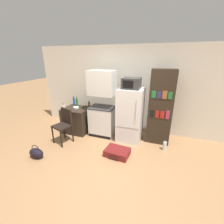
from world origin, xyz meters
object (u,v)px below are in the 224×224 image
bottle_milk_white (64,108)px  chair (64,122)px  microwave (131,83)px  bottle_amber_beer (89,104)px  suitcase_large_flat (117,152)px  side_table (77,120)px  refrigerator (130,115)px  bowl (76,108)px  handbag (36,153)px  bookshelf (161,108)px  bottle_blue_soda (74,101)px  water_bottle_front (165,146)px  kitchen_hutch (102,107)px  bottle_green_tall (77,103)px

bottle_milk_white → chair: bottle_milk_white is taller
microwave → bottle_amber_beer: 1.57m
chair → suitcase_large_flat: size_ratio=1.58×
side_table → bottle_milk_white: size_ratio=3.73×
refrigerator → bottle_milk_white: refrigerator is taller
bowl → handbag: bearing=-96.3°
bookshelf → bottle_blue_soda: (-2.65, 0.10, -0.10)m
water_bottle_front → bottle_milk_white: bearing=-178.1°
kitchen_hutch → side_table: bearing=-174.7°
bottle_blue_soda → suitcase_large_flat: 2.25m
side_table → bowl: (0.01, -0.01, 0.40)m
bottle_milk_white → bottle_green_tall: 0.46m
side_table → kitchen_hutch: bearing=5.3°
kitchen_hutch → refrigerator: bearing=-2.2°
bottle_milk_white → handbag: (0.05, -1.23, -0.71)m
bookshelf → bowl: (-2.40, -0.19, -0.20)m
bottle_milk_white → bottle_amber_beer: 0.76m
bottle_blue_soda → chair: (0.27, -0.93, -0.31)m
bottle_green_tall → handbag: (-0.11, -1.66, -0.76)m
handbag → water_bottle_front: (2.77, 1.32, -0.00)m
side_table → bowl: bearing=-59.1°
kitchen_hutch → suitcase_large_flat: size_ratio=3.19×
bookshelf → suitcase_large_flat: 1.57m
refrigerator → bottle_green_tall: 1.71m
side_table → microwave: (1.65, 0.04, 1.21)m
bowl → kitchen_hutch: bearing=6.1°
side_table → bookshelf: bookshelf is taller
kitchen_hutch → bottle_milk_white: 1.10m
handbag → water_bottle_front: bearing=25.5°
bowl → bottle_blue_soda: bearing=130.9°
side_table → bottle_blue_soda: bottle_blue_soda is taller
side_table → bottle_blue_soda: size_ratio=2.67×
kitchen_hutch → bottle_amber_beer: size_ratio=10.52×
bowl → handbag: 1.64m
bottle_blue_soda → bottle_amber_beer: (0.54, -0.00, -0.04)m
side_table → handbag: (-0.16, -1.51, -0.25)m
bottle_blue_soda → suitcase_large_flat: bottle_blue_soda is taller
handbag → bottle_green_tall: bearing=86.4°
bookshelf → bottle_green_tall: (-2.46, -0.03, -0.09)m
chair → bottle_milk_white: bearing=140.6°
bookshelf → bottle_green_tall: bearing=-179.2°
bookshelf → suitcase_large_flat: (-0.84, -0.98, -0.89)m
refrigerator → bottle_milk_white: (-1.86, -0.33, 0.11)m
refrigerator → water_bottle_front: size_ratio=4.98×
refrigerator → bottle_green_tall: size_ratio=4.74×
chair → bottle_amber_beer: bearing=91.0°
bookshelf → chair: 2.55m
bowl → suitcase_large_flat: 1.88m
side_table → bookshelf: 2.48m
bowl → water_bottle_front: bowl is taller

